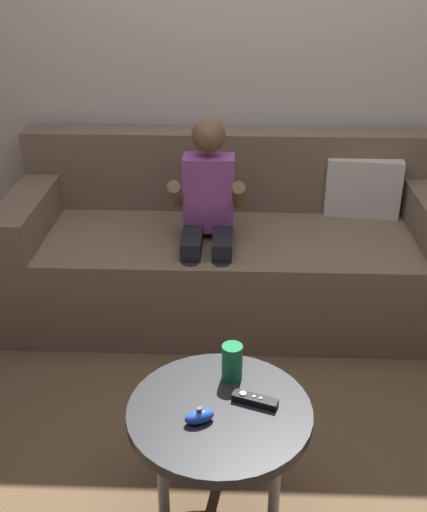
{
  "coord_description": "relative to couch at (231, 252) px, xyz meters",
  "views": [
    {
      "loc": [
        -0.08,
        -1.72,
        1.71
      ],
      "look_at": [
        -0.16,
        0.41,
        0.62
      ],
      "focal_mm": 44.09,
      "sensor_mm": 36.0,
      "label": 1
    }
  ],
  "objects": [
    {
      "name": "nunchuk_blue",
      "position": [
        -0.08,
        -1.39,
        0.17
      ],
      "size": [
        0.1,
        0.08,
        0.05
      ],
      "color": "blue",
      "rests_on": "coffee_table"
    },
    {
      "name": "game_remote_black_near_edge",
      "position": [
        0.09,
        -1.3,
        0.16
      ],
      "size": [
        0.14,
        0.08,
        0.03
      ],
      "color": "black",
      "rests_on": "coffee_table"
    },
    {
      "name": "soda_can",
      "position": [
        0.02,
        -1.18,
        0.21
      ],
      "size": [
        0.07,
        0.07,
        0.12
      ],
      "primitive_type": "cylinder",
      "color": "#1E7F47",
      "rests_on": "coffee_table"
    },
    {
      "name": "couch",
      "position": [
        0.0,
        0.0,
        0.0
      ],
      "size": [
        2.09,
        0.8,
        0.84
      ],
      "color": "#75604C",
      "rests_on": "ground"
    },
    {
      "name": "coffee_table",
      "position": [
        -0.02,
        -1.33,
        0.1
      ],
      "size": [
        0.56,
        0.56,
        0.45
      ],
      "color": "#232326",
      "rests_on": "ground"
    },
    {
      "name": "ground_plane",
      "position": [
        0.1,
        -1.07,
        -0.3
      ],
      "size": [
        8.88,
        8.88,
        0.0
      ],
      "primitive_type": "plane",
      "color": "brown"
    },
    {
      "name": "wall_back",
      "position": [
        0.1,
        0.4,
        0.95
      ],
      "size": [
        4.44,
        0.05,
        2.5
      ],
      "primitive_type": "cube",
      "color": "beige",
      "rests_on": "ground"
    },
    {
      "name": "person_seated_on_couch",
      "position": [
        -0.11,
        -0.18,
        0.27
      ],
      "size": [
        0.33,
        0.4,
        1.0
      ],
      "color": "black",
      "rests_on": "ground"
    }
  ]
}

